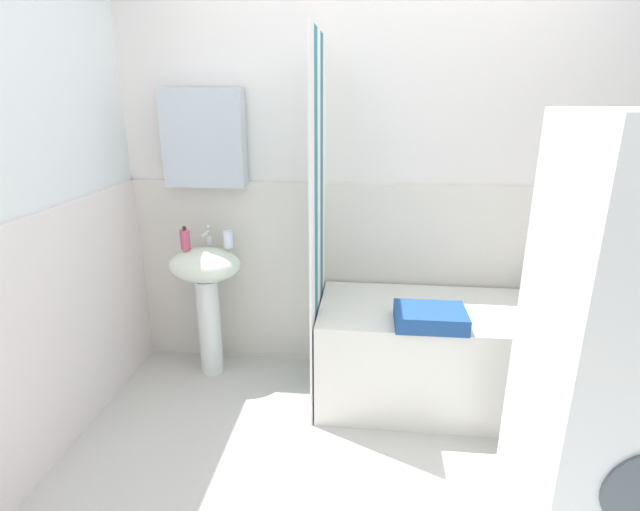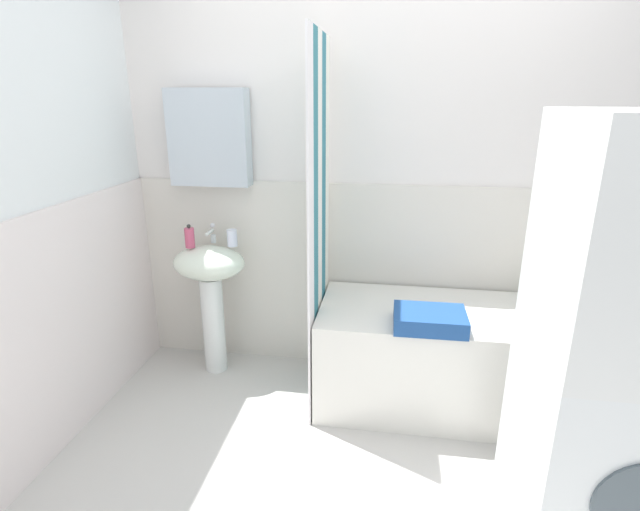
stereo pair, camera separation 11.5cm
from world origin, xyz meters
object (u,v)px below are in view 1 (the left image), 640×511
sink (206,283)px  washer_dryer_stack (630,346)px  soap_dispenser (185,239)px  lotion_bottle (553,276)px  bathtub (446,354)px  towel_folded (430,317)px  conditioner_bottle (534,282)px  toothbrush_cup (228,239)px

sink → washer_dryer_stack: washer_dryer_stack is taller
soap_dispenser → washer_dryer_stack: size_ratio=0.09×
lotion_bottle → washer_dryer_stack: bearing=-96.0°
bathtub → lotion_bottle: 0.79m
sink → soap_dispenser: soap_dispenser is taller
bathtub → towel_folded: bearing=-121.4°
bathtub → conditioner_bottle: bearing=26.8°
toothbrush_cup → washer_dryer_stack: 2.07m
soap_dispenser → conditioner_bottle: soap_dispenser is taller
soap_dispenser → towel_folded: size_ratio=0.40×
toothbrush_cup → lotion_bottle: size_ratio=0.43×
soap_dispenser → washer_dryer_stack: (2.04, -0.95, -0.06)m
sink → conditioner_bottle: size_ratio=5.04×
sink → toothbrush_cup: size_ratio=8.18×
lotion_bottle → conditioner_bottle: size_ratio=1.42×
conditioner_bottle → soap_dispenser: bearing=-176.2°
conditioner_bottle → lotion_bottle: bearing=6.7°
soap_dispenser → conditioner_bottle: size_ratio=0.87×
toothbrush_cup → bathtub: bearing=-8.4°
conditioner_bottle → towel_folded: 0.81m
bathtub → conditioner_bottle: size_ratio=8.75×
sink → bathtub: (1.44, -0.14, -0.32)m
towel_folded → washer_dryer_stack: size_ratio=0.22×
toothbrush_cup → bathtub: (1.30, -0.19, -0.59)m
lotion_bottle → towel_folded: bearing=-146.8°
lotion_bottle → washer_dryer_stack: 1.12m
sink → lotion_bottle: 2.06m
sink → washer_dryer_stack: bearing=-26.6°
lotion_bottle → soap_dispenser: bearing=-176.1°
toothbrush_cup → bathtub: size_ratio=0.07×
bathtub → sink: bearing=174.4°
lotion_bottle → washer_dryer_stack: size_ratio=0.14×
washer_dryer_stack → conditioner_bottle: bearing=89.4°
sink → toothbrush_cup: bearing=19.4°
sink → towel_folded: 1.35m
soap_dispenser → sink: bearing=9.5°
sink → conditioner_bottle: sink is taller
lotion_bottle → bathtub: bearing=-156.2°
sink → soap_dispenser: bearing=-170.5°
sink → toothbrush_cup: (0.14, 0.05, 0.27)m
toothbrush_cup → bathtub: 1.44m
washer_dryer_stack → toothbrush_cup: bearing=150.5°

